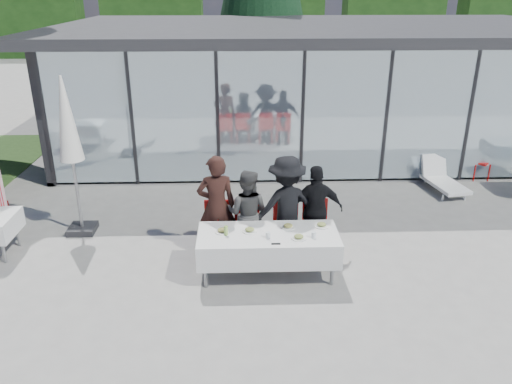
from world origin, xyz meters
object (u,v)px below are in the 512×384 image
diner_c (286,206)px  plate_a (222,231)px  plate_c (288,226)px  lounger (441,178)px  spare_chair_a (477,157)px  plate_d (322,225)px  market_umbrella (68,131)px  diner_d (316,210)px  plate_extra (299,237)px  diner_chair_a (217,225)px  dining_table (268,245)px  folded_eyeglasses (276,244)px  diner_chair_b (247,225)px  plate_b (250,230)px  diner_b (247,213)px  diner_a (217,206)px  spare_chair_b (439,156)px  diner_chair_c (286,224)px  juice_bottle (226,231)px  diner_chair_d (315,224)px

diner_c → plate_a: (-1.09, -0.67, -0.12)m
plate_c → lounger: plate_c is taller
plate_a → spare_chair_a: size_ratio=0.24×
plate_d → market_umbrella: 4.79m
diner_d → plate_extra: bearing=62.8°
plate_c → plate_extra: bearing=-71.7°
diner_chair_a → diner_d: (1.72, -0.00, 0.27)m
dining_table → diner_d: size_ratio=1.40×
folded_eyeglasses → plate_c: bearing=66.4°
diner_chair_b → diner_d: size_ratio=0.60×
plate_b → plate_a: bearing=-179.6°
diner_b → spare_chair_a: 6.73m
diner_a → plate_c: diner_a is taller
folded_eyeglasses → spare_chair_a: (5.28, 4.66, -0.22)m
plate_extra → lounger: 5.41m
diner_c → market_umbrella: market_umbrella is taller
spare_chair_b → plate_extra: bearing=-130.9°
dining_table → plate_extra: plate_extra is taller
spare_chair_a → market_umbrella: market_umbrella is taller
market_umbrella → diner_chair_c: bearing=-13.4°
plate_a → juice_bottle: juice_bottle is taller
plate_c → plate_extra: (0.13, -0.39, 0.00)m
diner_a → diner_c: (1.21, -0.00, -0.02)m
diner_b → plate_a: (-0.41, -0.67, -0.00)m
diner_chair_d → spare_chair_a: (4.50, 3.55, 0.00)m
diner_chair_d → plate_c: size_ratio=4.11×
dining_table → diner_c: bearing=64.4°
plate_d → lounger: (3.38, 3.40, -0.52)m
diner_a → spare_chair_a: diner_a is taller
lounger → market_umbrella: bearing=-165.9°
plate_c → diner_chair_a: bearing=155.0°
diner_a → plate_d: 1.82m
diner_chair_d → folded_eyeglasses: diner_chair_d is taller
diner_chair_a → diner_chair_b: size_ratio=1.00×
diner_a → spare_chair_a: (6.23, 3.56, -0.38)m
plate_extra → spare_chair_a: 6.66m
diner_c → lounger: size_ratio=1.27×
dining_table → plate_d: plate_d is taller
diner_c → folded_eyeglasses: diner_c is taller
diner_chair_a → juice_bottle: 0.85m
diner_chair_b → plate_a: (-0.41, -0.67, 0.24)m
diner_c → spare_chair_a: 6.16m
plate_a → lounger: 6.16m
diner_chair_d → spare_chair_b: same height
dining_table → spare_chair_b: (4.50, 4.46, -0.00)m
diner_chair_c → spare_chair_a: (5.02, 3.55, 0.00)m
diner_b → diner_chair_b: bearing=-74.5°
plate_extra → folded_eyeglasses: plate_extra is taller
plate_b → juice_bottle: bearing=-164.6°
spare_chair_b → folded_eyeglasses: bearing=-132.4°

